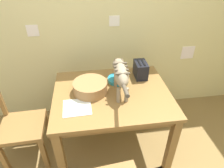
% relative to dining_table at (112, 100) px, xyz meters
% --- Properties ---
extents(wall_rear, '(4.73, 0.11, 2.50)m').
position_rel_dining_table_xyz_m(wall_rear, '(-0.02, 0.72, 0.60)').
color(wall_rear, beige).
rests_on(wall_rear, ground_plane).
extents(dining_table, '(1.12, 0.90, 0.75)m').
position_rel_dining_table_xyz_m(dining_table, '(0.00, 0.00, 0.00)').
color(dining_table, brown).
rests_on(dining_table, ground_plane).
extents(cat, '(0.15, 0.65, 0.29)m').
position_rel_dining_table_xyz_m(cat, '(0.08, 0.01, 0.30)').
color(cat, gray).
rests_on(cat, dining_table).
extents(saucer_bowl, '(0.22, 0.22, 0.04)m').
position_rel_dining_table_xyz_m(saucer_bowl, '(0.09, 0.19, 0.11)').
color(saucer_bowl, teal).
rests_on(saucer_bowl, dining_table).
extents(coffee_mug, '(0.12, 0.08, 0.09)m').
position_rel_dining_table_xyz_m(coffee_mug, '(0.10, 0.19, 0.17)').
color(coffee_mug, white).
rests_on(coffee_mug, saucer_bowl).
extents(magazine, '(0.25, 0.24, 0.01)m').
position_rel_dining_table_xyz_m(magazine, '(-0.33, -0.17, 0.10)').
color(magazine, silver).
rests_on(magazine, dining_table).
extents(book_stack, '(0.20, 0.15, 0.04)m').
position_rel_dining_table_xyz_m(book_stack, '(-0.22, 0.23, 0.11)').
color(book_stack, '#54975F').
rests_on(book_stack, dining_table).
extents(wicker_basket, '(0.33, 0.33, 0.11)m').
position_rel_dining_table_xyz_m(wicker_basket, '(-0.20, 0.04, 0.15)').
color(wicker_basket, olive).
rests_on(wicker_basket, dining_table).
extents(toaster, '(0.12, 0.20, 0.18)m').
position_rel_dining_table_xyz_m(toaster, '(0.34, 0.24, 0.18)').
color(toaster, black).
rests_on(toaster, dining_table).
extents(wooden_chair_far, '(0.43, 0.43, 0.94)m').
position_rel_dining_table_xyz_m(wooden_chair_far, '(-0.94, -0.03, -0.19)').
color(wooden_chair_far, olive).
rests_on(wooden_chair_far, ground_plane).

